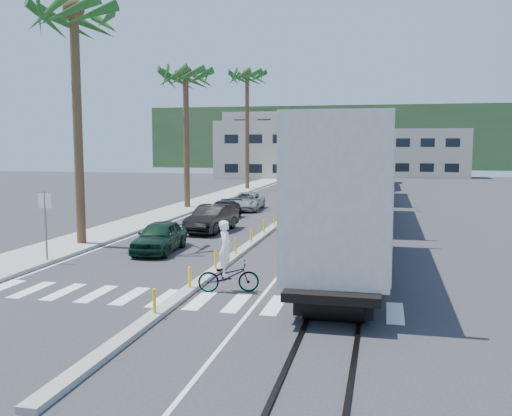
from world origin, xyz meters
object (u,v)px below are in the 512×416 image
at_px(car_second, 212,218).
at_px(cyclist, 228,269).
at_px(street_sign, 45,216).
at_px(car_lead, 160,237).

height_order(car_second, cyclist, cyclist).
bearing_deg(street_sign, cyclist, -17.71).
bearing_deg(car_second, car_lead, -89.71).
bearing_deg(cyclist, street_sign, 56.53).
bearing_deg(car_lead, car_second, 81.41).
xyz_separation_m(street_sign, car_second, (4.19, 9.57, -1.22)).
xyz_separation_m(car_second, cyclist, (4.37, -12.30, 0.00)).
xyz_separation_m(street_sign, car_lead, (3.62, 3.34, -1.26)).
distance_m(street_sign, car_second, 10.51).
relative_size(street_sign, car_second, 0.64).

